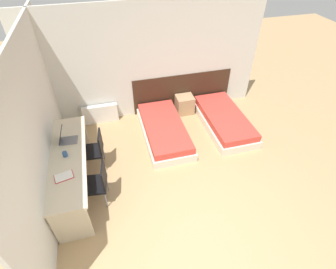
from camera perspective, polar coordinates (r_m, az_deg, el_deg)
The scene contains 14 objects.
ground_plane at distance 4.54m, azimuth 6.99°, elevation -21.58°, with size 20.00×20.00×0.00m, color tan.
wall_back at distance 6.25m, azimuth -4.07°, elevation 15.31°, with size 5.40×0.05×2.70m.
wall_left at distance 4.72m, azimuth -26.48°, elevation 1.51°, with size 0.05×4.64×2.70m.
headboard_panel at distance 6.81m, azimuth 3.14°, elevation 9.29°, with size 2.53×0.03×0.96m.
bed_near_window at distance 6.02m, azimuth -0.87°, elevation 0.94°, with size 0.94×1.97×0.34m.
bed_near_door at distance 6.46m, azimuth 12.07°, elevation 3.08°, with size 0.94×1.97×0.34m.
nightstand at distance 6.76m, azimuth 3.63°, elevation 6.54°, with size 0.43×0.38×0.46m.
radiator at distance 6.62m, azimuth -14.50°, elevation 4.38°, with size 0.84×0.12×0.46m.
desk at distance 4.96m, azimuth -20.59°, elevation -5.81°, with size 0.61×2.28×0.78m.
chair_near_laptop at distance 5.31m, azimuth -15.67°, elevation -3.02°, with size 0.47×0.47×0.84m.
chair_near_notebook at distance 4.71m, azimuth -15.15°, elevation -9.99°, with size 0.48×0.48×0.84m.
laptop at distance 5.13m, azimuth -21.36°, elevation -0.81°, with size 0.33×0.25×0.32m.
open_notebook at distance 4.53m, azimuth -21.73°, elevation -8.48°, with size 0.32×0.25×0.02m.
mug at distance 4.84m, azimuth -21.53°, elevation -4.00°, with size 0.08×0.08×0.09m.
Camera 1 is at (-1.04, -1.91, 3.99)m, focal length 28.00 mm.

